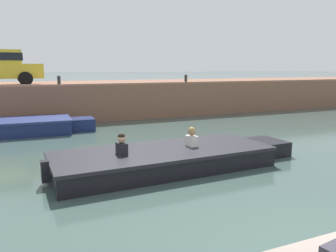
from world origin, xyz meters
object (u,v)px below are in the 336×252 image
at_px(motorboat_passing, 172,158).
at_px(mooring_bollard_mid, 59,80).
at_px(mooring_bollard_east, 186,78).
at_px(boat_moored_west_navy, 11,127).

bearing_deg(motorboat_passing, mooring_bollard_mid, 103.52).
relative_size(motorboat_passing, mooring_bollard_mid, 14.44).
bearing_deg(mooring_bollard_east, boat_moored_west_navy, -167.59).
height_order(motorboat_passing, mooring_bollard_mid, mooring_bollard_mid).
distance_m(boat_moored_west_navy, mooring_bollard_mid, 3.07).
xyz_separation_m(boat_moored_west_navy, mooring_bollard_mid, (1.93, 1.76, 1.62)).
bearing_deg(mooring_bollard_mid, motorboat_passing, -76.48).
distance_m(motorboat_passing, mooring_bollard_east, 8.94).
bearing_deg(motorboat_passing, mooring_bollard_east, 61.44).
bearing_deg(boat_moored_west_navy, mooring_bollard_mid, 42.32).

